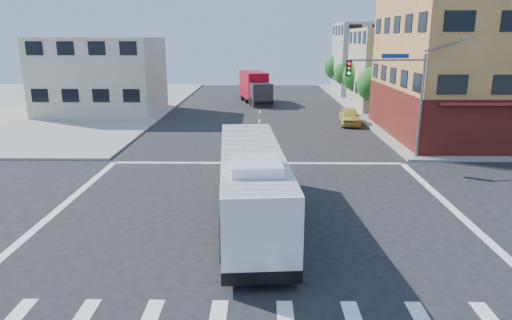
{
  "coord_description": "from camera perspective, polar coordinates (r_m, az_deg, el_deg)",
  "views": [
    {
      "loc": [
        0.29,
        -19.41,
        8.0
      ],
      "look_at": [
        -0.04,
        4.17,
        1.65
      ],
      "focal_mm": 32.0,
      "sensor_mm": 36.0,
      "label": 1
    }
  ],
  "objects": [
    {
      "name": "parked_car",
      "position": [
        44.13,
        11.63,
        5.35
      ],
      "size": [
        2.28,
        4.75,
        1.57
      ],
      "primitive_type": "imported",
      "rotation": [
        0.0,
        0.0,
        -0.09
      ],
      "color": "gold",
      "rests_on": "ground"
    },
    {
      "name": "ground",
      "position": [
        21.0,
        -0.05,
        -7.32
      ],
      "size": [
        120.0,
        120.0,
        0.0
      ],
      "primitive_type": "plane",
      "color": "black",
      "rests_on": "ground"
    },
    {
      "name": "building_east_far",
      "position": [
        69.49,
        15.03,
        12.1
      ],
      "size": [
        12.06,
        10.06,
        10.0
      ],
      "color": "#979792",
      "rests_on": "ground"
    },
    {
      "name": "building_west",
      "position": [
        52.49,
        -18.75,
        9.93
      ],
      "size": [
        12.06,
        10.06,
        8.0
      ],
      "color": "beige",
      "rests_on": "ground"
    },
    {
      "name": "street_tree_c",
      "position": [
        64.55,
        11.36,
        10.75
      ],
      "size": [
        3.4,
        3.4,
        5.29
      ],
      "color": "#382514",
      "rests_on": "ground"
    },
    {
      "name": "street_tree_b",
      "position": [
        56.7,
        12.83,
        10.41
      ],
      "size": [
        3.8,
        3.8,
        5.79
      ],
      "color": "#382514",
      "rests_on": "ground"
    },
    {
      "name": "box_truck",
      "position": [
        57.76,
        -0.07,
        8.95
      ],
      "size": [
        4.37,
        8.79,
        3.8
      ],
      "rotation": [
        0.0,
        0.0,
        0.24
      ],
      "color": "#26252A",
      "rests_on": "ground"
    },
    {
      "name": "building_east_near",
      "position": [
        56.05,
        18.45,
        10.74
      ],
      "size": [
        12.06,
        10.06,
        9.0
      ],
      "color": "tan",
      "rests_on": "ground"
    },
    {
      "name": "transit_bus",
      "position": [
        20.14,
        -0.55,
        -2.91
      ],
      "size": [
        3.57,
        12.46,
        3.64
      ],
      "rotation": [
        0.0,
        0.0,
        0.08
      ],
      "color": "black",
      "rests_on": "ground"
    },
    {
      "name": "signal_mast_ne",
      "position": [
        31.44,
        17.24,
        8.9
      ],
      "size": [
        7.91,
        1.13,
        8.07
      ],
      "color": "slate",
      "rests_on": "ground"
    },
    {
      "name": "corner_building_ne",
      "position": [
        42.76,
        28.74,
        10.43
      ],
      "size": [
        18.1,
        15.44,
        14.0
      ],
      "color": "#D1914B",
      "rests_on": "ground"
    },
    {
      "name": "street_tree_a",
      "position": [
        48.94,
        14.72,
        9.42
      ],
      "size": [
        3.6,
        3.6,
        5.53
      ],
      "color": "#382514",
      "rests_on": "ground"
    },
    {
      "name": "street_tree_d",
      "position": [
        72.39,
        10.24,
        11.58
      ],
      "size": [
        4.0,
        4.0,
        6.03
      ],
      "color": "#382514",
      "rests_on": "ground"
    }
  ]
}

